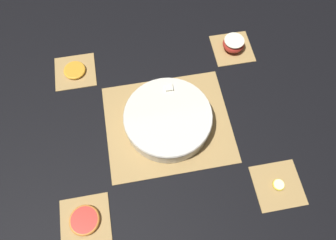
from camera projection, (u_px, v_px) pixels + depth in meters
ground_plane at (168, 124)px, 1.07m from camera, size 6.00×6.00×0.00m
bamboo_mat_center at (168, 124)px, 1.06m from camera, size 0.40×0.34×0.01m
coaster_mat_near_left at (85, 221)px, 0.93m from camera, size 0.14×0.14×0.01m
coaster_mat_near_right at (278, 185)px, 0.97m from camera, size 0.14×0.14×0.01m
coaster_mat_far_left at (75, 71)px, 1.15m from camera, size 0.14×0.14×0.01m
coaster_mat_far_right at (232, 48)px, 1.20m from camera, size 0.14×0.14×0.01m
fruit_salad_bowl at (168, 118)px, 1.03m from camera, size 0.28×0.28×0.07m
apple_half at (233, 44)px, 1.18m from camera, size 0.08×0.08×0.04m
orange_slice_whole at (75, 70)px, 1.15m from camera, size 0.08×0.08×0.01m
banana_coin_single at (279, 185)px, 0.97m from camera, size 0.04×0.04×0.01m
grapefruit_slice at (85, 220)px, 0.92m from camera, size 0.09×0.09×0.01m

